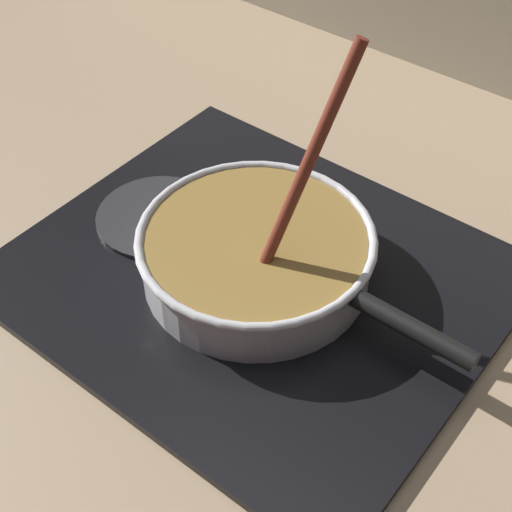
{
  "coord_description": "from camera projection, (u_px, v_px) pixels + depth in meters",
  "views": [
    {
      "loc": [
        0.37,
        -0.28,
        0.67
      ],
      "look_at": [
        -0.02,
        0.22,
        0.04
      ],
      "focal_mm": 53.03,
      "sensor_mm": 36.0,
      "label": 1
    }
  ],
  "objects": [
    {
      "name": "burner_ring",
      "position": [
        256.0,
        272.0,
        0.91
      ],
      "size": [
        0.2,
        0.2,
        0.01
      ],
      "primitive_type": "torus",
      "color": "#592D0C",
      "rests_on": "hob_plate"
    },
    {
      "name": "hob_plate",
      "position": [
        256.0,
        277.0,
        0.92
      ],
      "size": [
        0.56,
        0.48,
        0.01
      ],
      "primitive_type": "cube",
      "color": "black",
      "rests_on": "ground"
    },
    {
      "name": "spare_burner",
      "position": [
        158.0,
        216.0,
        0.98
      ],
      "size": [
        0.16,
        0.16,
        0.01
      ],
      "primitive_type": "cylinder",
      "color": "#262628",
      "rests_on": "hob_plate"
    },
    {
      "name": "ground",
      "position": [
        145.0,
        417.0,
        0.81
      ],
      "size": [
        2.4,
        1.6,
        0.04
      ],
      "primitive_type": "cube",
      "color": "#9E8466"
    },
    {
      "name": "cooking_pan",
      "position": [
        257.0,
        253.0,
        0.89
      ],
      "size": [
        0.42,
        0.28,
        0.31
      ],
      "color": "silver",
      "rests_on": "hob_plate"
    }
  ]
}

